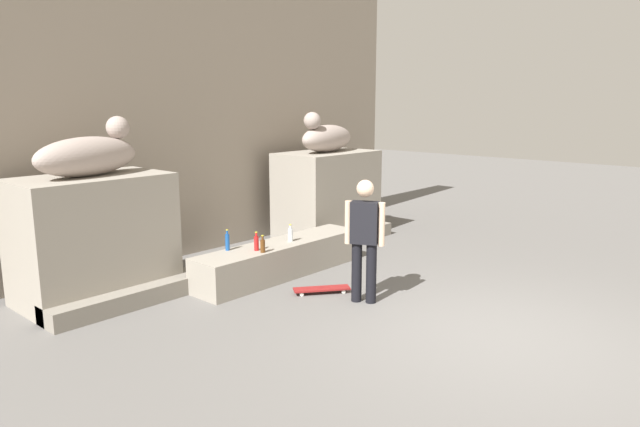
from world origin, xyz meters
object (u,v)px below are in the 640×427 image
Objects in this scene: bottle_brown at (263,246)px; bottle_red at (256,243)px; statue_reclining_right at (326,137)px; skateboard at (322,289)px; bottle_blue at (227,242)px; statue_reclining_left at (90,154)px; bottle_clear at (290,234)px; skater at (364,236)px.

bottle_red is at bearing 83.97° from bottle_brown.
statue_reclining_right reaches higher than skateboard.
bottle_blue is 1.21× the size of bottle_brown.
statue_reclining_left is 2.23m from bottle_blue.
bottle_red is (1.81, -1.24, -1.35)m from statue_reclining_left.
skateboard is at bearing -66.53° from bottle_brown.
bottle_red reaches higher than bottle_clear.
bottle_brown is 0.95× the size of bottle_clear.
skater is 1.08m from skateboard.
statue_reclining_left is 3.64m from skateboard.
statue_reclining_left and statue_reclining_right have the same top height.
bottle_brown is at bearing -167.03° from bottle_clear.
statue_reclining_left is 5.43× the size of bottle_blue.
bottle_red is (-2.96, -1.22, -1.35)m from statue_reclining_right.
skateboard is at bearing 165.18° from skater.
bottle_blue is 1.05m from bottle_clear.
skateboard is at bearing -111.14° from bottle_clear.
statue_reclining_right reaches higher than skater.
bottle_blue is at bearing 130.34° from bottle_red.
statue_reclining_right is 2.21× the size of skateboard.
statue_reclining_right is 3.92m from skateboard.
statue_reclining_left reaches higher than bottle_blue.
bottle_brown is at bearing -61.45° from bottle_blue.
bottle_red reaches higher than bottle_brown.
skateboard is (-0.12, 0.65, -0.86)m from skater.
statue_reclining_left is at bearing -166.89° from skater.
bottle_clear reaches higher than bottle_brown.
statue_reclining_left reaches higher than bottle_clear.
bottle_clear is at bearing 145.61° from skater.
bottle_red is at bearing -178.56° from bottle_clear.
bottle_blue is (-0.28, 0.32, 0.02)m from bottle_red.
bottle_brown is 0.76m from bottle_clear.
bottle_blue is 1.15× the size of bottle_clear.
statue_reclining_right is 5.99× the size of bottle_red.
bottle_blue is at bearing -44.76° from statue_reclining_left.
bottle_brown is at bearing -51.77° from statue_reclining_left.
skateboard is 1.21m from bottle_clear.
bottle_clear is (2.54, -1.22, -1.35)m from statue_reclining_left.
skater reaches higher than bottle_red.
skateboard is 1.56m from bottle_blue.
statue_reclining_left is at bearing 142.22° from bottle_brown.
bottle_blue is at bearing 162.99° from bottle_clear.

